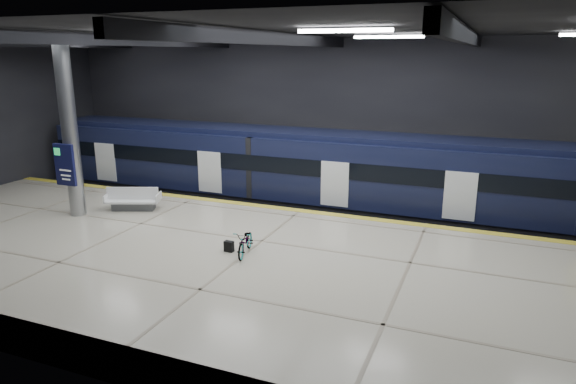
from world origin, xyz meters
The scene contains 10 objects.
ground centered at (0.00, 0.00, 0.00)m, with size 30.00×30.00×0.00m, color black.
room_shell centered at (0.00, 0.00, 5.72)m, with size 30.10×16.10×8.05m.
platform centered at (0.00, -2.50, 0.55)m, with size 30.00×11.00×1.10m, color beige.
safety_strip centered at (0.00, 2.75, 1.11)m, with size 30.00×0.40×0.01m, color gold.
rails centered at (0.00, 5.50, 0.08)m, with size 30.00×1.52×0.16m.
train centered at (-0.18, 5.50, 2.06)m, with size 29.40×2.84×3.79m.
bench centered at (-6.38, 0.34, 1.43)m, with size 2.33×1.62×0.95m.
bicycle centered at (0.02, -2.26, 1.52)m, with size 0.56×1.59×0.84m, color #99999E.
pannier_bag centered at (-0.58, -2.26, 1.28)m, with size 0.30×0.18×0.35m, color black.
info_column centered at (-8.00, -1.03, 4.46)m, with size 0.90×0.78×6.90m.
Camera 1 is at (6.97, -15.92, 7.30)m, focal length 32.00 mm.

